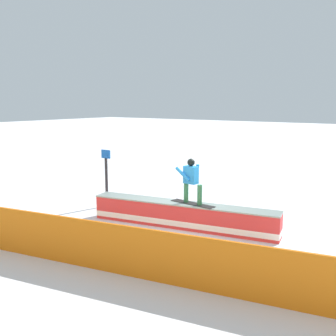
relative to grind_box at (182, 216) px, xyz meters
name	(u,v)px	position (x,y,z in m)	size (l,w,h in m)	color
ground_plane	(182,227)	(0.00, 0.00, -0.34)	(120.00, 120.00, 0.00)	white
grind_box	(182,216)	(0.00, 0.00, 0.00)	(5.72, 1.74, 0.75)	red
snowboarder	(191,180)	(-0.26, -0.07, 1.13)	(1.45, 0.43, 1.33)	black
safety_fence	(95,245)	(0.00, 3.58, 0.22)	(12.80, 0.06, 1.12)	orange
trail_marker	(106,176)	(3.51, -0.42, 0.75)	(0.40, 0.10, 2.04)	#262628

